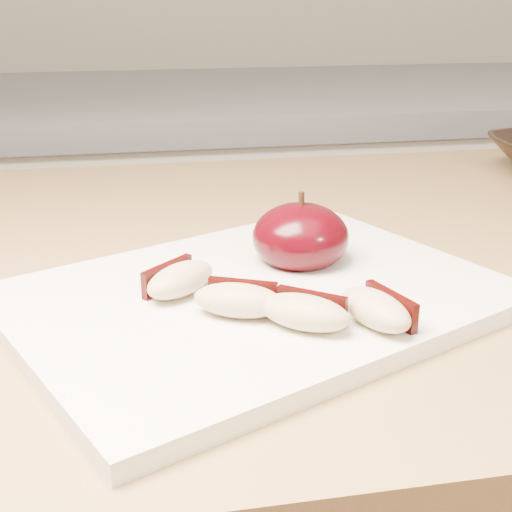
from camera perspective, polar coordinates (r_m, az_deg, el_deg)
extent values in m
cube|color=silver|center=(1.44, -2.50, -6.44)|extent=(2.40, 0.60, 0.90)
cube|color=slate|center=(1.29, -2.84, 12.43)|extent=(2.40, 0.62, 0.04)
cube|color=#A27746|center=(0.63, 6.14, -0.56)|extent=(1.64, 0.64, 0.04)
cube|color=silver|center=(0.50, 0.00, -3.40)|extent=(0.40, 0.35, 0.01)
ellipsoid|color=black|center=(0.54, 3.58, 1.52)|extent=(0.08, 0.08, 0.05)
cylinder|color=black|center=(0.53, 3.65, 4.59)|extent=(0.00, 0.00, 0.01)
ellipsoid|color=tan|center=(0.49, -6.05, -1.88)|extent=(0.06, 0.06, 0.02)
cube|color=black|center=(0.49, -7.11, -1.64)|extent=(0.04, 0.03, 0.02)
ellipsoid|color=tan|center=(0.45, -1.43, -3.56)|extent=(0.06, 0.05, 0.02)
cube|color=black|center=(0.46, -1.05, -3.05)|extent=(0.04, 0.02, 0.02)
ellipsoid|color=tan|center=(0.44, 3.88, -4.52)|extent=(0.06, 0.06, 0.02)
cube|color=black|center=(0.45, 4.48, -4.00)|extent=(0.04, 0.03, 0.02)
ellipsoid|color=tan|center=(0.45, 9.52, -4.21)|extent=(0.05, 0.06, 0.02)
cube|color=black|center=(0.45, 10.73, -3.97)|extent=(0.02, 0.05, 0.02)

